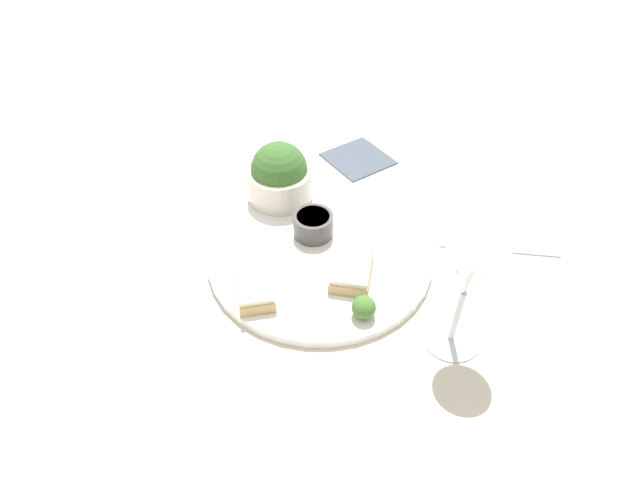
{
  "coord_description": "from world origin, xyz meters",
  "views": [
    {
      "loc": [
        0.53,
        -0.16,
        0.55
      ],
      "look_at": [
        0.0,
        0.0,
        0.03
      ],
      "focal_mm": 28.0,
      "sensor_mm": 36.0,
      "label": 1
    }
  ],
  "objects_px": {
    "sauce_ramekin": "(312,224)",
    "wine_glass": "(469,277)",
    "napkin": "(358,158)",
    "salad_bowl": "(280,176)",
    "cheese_toast_far": "(255,285)",
    "cheese_toast_near": "(352,268)",
    "fork": "(499,249)"
  },
  "relations": [
    {
      "from": "cheese_toast_far",
      "to": "wine_glass",
      "type": "distance_m",
      "value": 0.29
    },
    {
      "from": "cheese_toast_near",
      "to": "wine_glass",
      "type": "height_order",
      "value": "wine_glass"
    },
    {
      "from": "wine_glass",
      "to": "fork",
      "type": "relative_size",
      "value": 0.97
    },
    {
      "from": "salad_bowl",
      "to": "sauce_ramekin",
      "type": "height_order",
      "value": "salad_bowl"
    },
    {
      "from": "sauce_ramekin",
      "to": "napkin",
      "type": "distance_m",
      "value": 0.25
    },
    {
      "from": "cheese_toast_near",
      "to": "cheese_toast_far",
      "type": "xyz_separation_m",
      "value": [
        -0.01,
        -0.14,
        0.0
      ]
    },
    {
      "from": "cheese_toast_near",
      "to": "cheese_toast_far",
      "type": "bearing_deg",
      "value": -92.75
    },
    {
      "from": "sauce_ramekin",
      "to": "cheese_toast_far",
      "type": "relative_size",
      "value": 0.69
    },
    {
      "from": "salad_bowl",
      "to": "napkin",
      "type": "relative_size",
      "value": 0.8
    },
    {
      "from": "cheese_toast_near",
      "to": "fork",
      "type": "xyz_separation_m",
      "value": [
        0.01,
        0.25,
        -0.02
      ]
    },
    {
      "from": "salad_bowl",
      "to": "sauce_ramekin",
      "type": "relative_size",
      "value": 1.77
    },
    {
      "from": "salad_bowl",
      "to": "fork",
      "type": "xyz_separation_m",
      "value": [
        0.22,
        0.3,
        -0.05
      ]
    },
    {
      "from": "cheese_toast_near",
      "to": "cheese_toast_far",
      "type": "relative_size",
      "value": 1.14
    },
    {
      "from": "napkin",
      "to": "wine_glass",
      "type": "bearing_deg",
      "value": -3.18
    },
    {
      "from": "cheese_toast_near",
      "to": "wine_glass",
      "type": "xyz_separation_m",
      "value": [
        0.14,
        0.09,
        0.1
      ]
    },
    {
      "from": "cheese_toast_far",
      "to": "cheese_toast_near",
      "type": "bearing_deg",
      "value": 87.25
    },
    {
      "from": "salad_bowl",
      "to": "cheese_toast_far",
      "type": "height_order",
      "value": "salad_bowl"
    },
    {
      "from": "cheese_toast_near",
      "to": "salad_bowl",
      "type": "bearing_deg",
      "value": -164.8
    },
    {
      "from": "cheese_toast_near",
      "to": "fork",
      "type": "distance_m",
      "value": 0.25
    },
    {
      "from": "wine_glass",
      "to": "napkin",
      "type": "xyz_separation_m",
      "value": [
        -0.44,
        0.02,
        -0.12
      ]
    },
    {
      "from": "cheese_toast_near",
      "to": "wine_glass",
      "type": "bearing_deg",
      "value": 34.23
    },
    {
      "from": "sauce_ramekin",
      "to": "wine_glass",
      "type": "bearing_deg",
      "value": 27.84
    },
    {
      "from": "sauce_ramekin",
      "to": "wine_glass",
      "type": "height_order",
      "value": "wine_glass"
    },
    {
      "from": "salad_bowl",
      "to": "wine_glass",
      "type": "bearing_deg",
      "value": 23.41
    },
    {
      "from": "cheese_toast_far",
      "to": "wine_glass",
      "type": "xyz_separation_m",
      "value": [
        0.14,
        0.24,
        0.1
      ]
    },
    {
      "from": "fork",
      "to": "cheese_toast_far",
      "type": "bearing_deg",
      "value": -91.94
    },
    {
      "from": "napkin",
      "to": "salad_bowl",
      "type": "bearing_deg",
      "value": -63.25
    },
    {
      "from": "fork",
      "to": "salad_bowl",
      "type": "bearing_deg",
      "value": -125.57
    },
    {
      "from": "wine_glass",
      "to": "sauce_ramekin",
      "type": "bearing_deg",
      "value": -152.16
    },
    {
      "from": "cheese_toast_far",
      "to": "salad_bowl",
      "type": "bearing_deg",
      "value": 157.54
    },
    {
      "from": "wine_glass",
      "to": "napkin",
      "type": "height_order",
      "value": "wine_glass"
    },
    {
      "from": "sauce_ramekin",
      "to": "wine_glass",
      "type": "xyz_separation_m",
      "value": [
        0.24,
        0.13,
        0.09
      ]
    }
  ]
}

